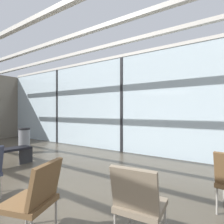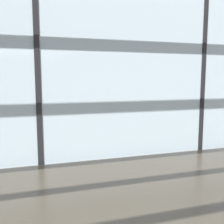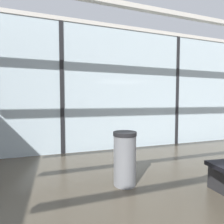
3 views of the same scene
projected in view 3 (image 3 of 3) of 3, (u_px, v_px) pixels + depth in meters
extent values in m
cube|color=silver|center=(176.00, 91.00, 5.61)|extent=(14.00, 0.08, 3.36)
cube|color=black|center=(62.00, 89.00, 4.53)|extent=(0.10, 0.12, 3.36)
cube|color=black|center=(176.00, 91.00, 5.61)|extent=(0.10, 0.12, 3.36)
cube|color=beige|center=(206.00, 20.00, 4.47)|extent=(13.72, 0.12, 0.10)
cube|color=beige|center=(177.00, 35.00, 5.51)|extent=(13.72, 0.12, 0.10)
ellipsoid|color=#B2BCD6|center=(93.00, 91.00, 10.78)|extent=(10.65, 4.01, 4.01)
sphere|color=gray|center=(1.00, 89.00, 9.26)|extent=(2.20, 2.20, 2.20)
sphere|color=black|center=(39.00, 81.00, 8.10)|extent=(0.28, 0.28, 0.28)
sphere|color=black|center=(59.00, 81.00, 8.38)|extent=(0.28, 0.28, 0.28)
sphere|color=black|center=(78.00, 82.00, 8.66)|extent=(0.28, 0.28, 0.28)
sphere|color=black|center=(96.00, 83.00, 8.94)|extent=(0.28, 0.28, 0.28)
sphere|color=black|center=(113.00, 83.00, 9.22)|extent=(0.28, 0.28, 0.28)
cube|color=#262628|center=(219.00, 179.00, 2.61)|extent=(0.06, 0.36, 0.41)
cylinder|color=slate|center=(125.00, 160.00, 2.85)|extent=(0.36, 0.36, 0.80)
cylinder|color=black|center=(125.00, 134.00, 2.82)|extent=(0.38, 0.38, 0.06)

